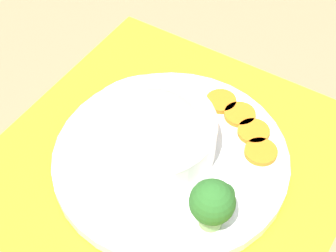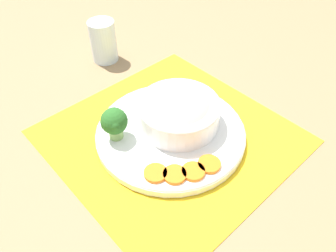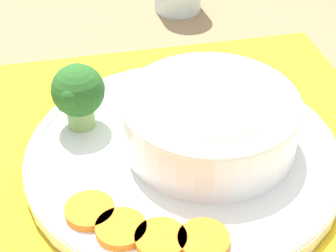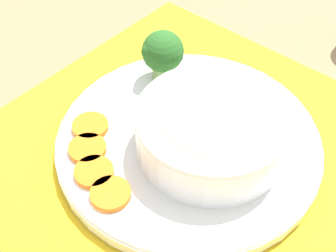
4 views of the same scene
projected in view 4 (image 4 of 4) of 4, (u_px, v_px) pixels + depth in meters
ground_plane at (188, 148)px, 0.59m from camera, size 4.00×4.00×0.00m
placemat at (188, 147)px, 0.59m from camera, size 0.50×0.49×0.00m
plate at (188, 140)px, 0.58m from camera, size 0.33×0.33×0.02m
bowl at (212, 127)px, 0.54m from camera, size 0.18×0.18×0.07m
broccoli_floret at (163, 53)px, 0.62m from camera, size 0.06×0.06×0.07m
carrot_slice_near at (90, 126)px, 0.58m from camera, size 0.05×0.05×0.01m
carrot_slice_middle at (87, 149)px, 0.56m from camera, size 0.05×0.05×0.01m
carrot_slice_far at (94, 172)px, 0.53m from camera, size 0.05×0.05×0.01m
carrot_slice_extra at (111, 194)px, 0.51m from camera, size 0.05×0.05×0.01m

